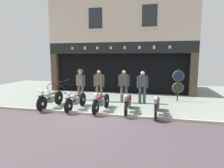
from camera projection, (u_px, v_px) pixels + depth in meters
ground at (84, 125)px, 6.77m from camera, size 21.61×22.00×0.18m
shop_facade at (123, 66)px, 14.22m from camera, size 9.91×4.42×6.50m
motorcycle_left at (51, 99)px, 8.87m from camera, size 0.62×2.01×0.93m
motorcycle_center_left at (76, 100)px, 8.60m from camera, size 0.62×1.98×0.90m
motorcycle_center at (101, 102)px, 8.32m from camera, size 0.62×1.96×0.92m
motorcycle_center_right at (128, 103)px, 8.16m from camera, size 0.62×2.04×0.91m
motorcycle_right at (157, 105)px, 7.74m from camera, size 0.62×2.06×0.91m
salesman_left at (81, 83)px, 10.50m from camera, size 0.55×0.35×1.68m
shopkeeper_center at (99, 84)px, 10.18m from camera, size 0.55×0.29×1.66m
salesman_right at (124, 85)px, 9.85m from camera, size 0.56×0.27×1.68m
assistant_far_right at (142, 86)px, 9.70m from camera, size 0.56×0.26×1.64m
tyre_sign_pole at (178, 82)px, 10.16m from camera, size 0.58×0.06×1.71m
advert_board_near at (86, 66)px, 13.22m from camera, size 0.69×0.03×1.03m
leaning_bicycle at (59, 88)px, 12.59m from camera, size 1.70×0.50×0.93m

